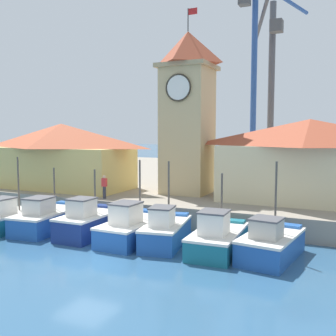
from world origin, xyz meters
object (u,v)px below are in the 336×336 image
(fishing_boat_mid_right, at_px, (218,238))
(warehouse_right, at_px, (309,160))
(dock_worker_near_tower, at_px, (104,186))
(port_crane_far, at_px, (270,112))
(fishing_boat_mid_left, at_px, (134,227))
(warehouse_left, at_px, (62,155))
(port_crane_near, at_px, (255,99))
(fishing_boat_center, at_px, (166,231))
(fishing_boat_far_left, at_px, (11,218))
(fishing_boat_left_outer, at_px, (48,218))
(fishing_boat_right_inner, at_px, (271,243))
(clock_tower, at_px, (188,109))
(fishing_boat_left_inner, at_px, (89,222))

(fishing_boat_mid_right, distance_m, warehouse_right, 9.96)
(warehouse_right, xyz_separation_m, dock_worker_near_tower, (-12.69, -4.71, -1.91))
(fishing_boat_mid_right, relative_size, port_crane_far, 0.26)
(fishing_boat_mid_left, height_order, fishing_boat_mid_right, fishing_boat_mid_left)
(warehouse_left, bearing_deg, port_crane_near, 45.91)
(warehouse_left, xyz_separation_m, port_crane_near, (12.63, 13.04, 5.02))
(fishing_boat_center, relative_size, fishing_boat_mid_right, 0.97)
(fishing_boat_far_left, xyz_separation_m, fishing_boat_left_outer, (2.22, 0.75, 0.05))
(fishing_boat_mid_left, relative_size, fishing_boat_mid_right, 1.07)
(fishing_boat_right_inner, height_order, warehouse_right, warehouse_right)
(clock_tower, bearing_deg, fishing_boat_left_inner, -103.51)
(fishing_boat_mid_right, distance_m, fishing_boat_right_inner, 2.54)
(port_crane_near, bearing_deg, warehouse_left, -134.09)
(fishing_boat_left_outer, height_order, clock_tower, clock_tower)
(fishing_boat_center, relative_size, fishing_boat_right_inner, 1.01)
(fishing_boat_mid_right, bearing_deg, fishing_boat_mid_left, -179.30)
(fishing_boat_left_outer, relative_size, port_crane_far, 0.30)
(fishing_boat_mid_right, distance_m, dock_worker_near_tower, 10.35)
(fishing_boat_left_outer, xyz_separation_m, warehouse_left, (-5.00, 7.24, 3.25))
(fishing_boat_mid_left, bearing_deg, fishing_boat_left_inner, -176.09)
(fishing_boat_far_left, height_order, fishing_boat_left_outer, fishing_boat_far_left)
(fishing_boat_left_outer, bearing_deg, fishing_boat_mid_left, 1.44)
(fishing_boat_mid_right, relative_size, warehouse_left, 0.40)
(fishing_boat_far_left, xyz_separation_m, port_crane_near, (9.85, 21.02, 8.33))
(fishing_boat_center, xyz_separation_m, port_crane_near, (-0.09, 20.08, 8.26))
(fishing_boat_center, xyz_separation_m, fishing_boat_mid_right, (2.82, 0.01, -0.03))
(fishing_boat_left_inner, height_order, fishing_boat_mid_left, fishing_boat_mid_left)
(fishing_boat_center, bearing_deg, fishing_boat_left_outer, -178.58)
(fishing_boat_center, xyz_separation_m, clock_tower, (-2.47, 8.92, 6.80))
(fishing_boat_far_left, bearing_deg, port_crane_far, 57.48)
(port_crane_far, bearing_deg, clock_tower, -116.63)
(dock_worker_near_tower, bearing_deg, fishing_boat_far_left, -123.71)
(fishing_boat_left_inner, distance_m, warehouse_left, 11.31)
(fishing_boat_center, bearing_deg, fishing_boat_mid_left, -178.63)
(fishing_boat_far_left, height_order, fishing_boat_mid_left, fishing_boat_far_left)
(fishing_boat_left_outer, relative_size, dock_worker_near_tower, 3.26)
(fishing_boat_mid_right, xyz_separation_m, fishing_boat_right_inner, (2.54, 0.07, 0.00))
(fishing_boat_left_outer, xyz_separation_m, port_crane_near, (7.63, 20.27, 8.27))
(fishing_boat_left_inner, relative_size, warehouse_right, 0.38)
(fishing_boat_mid_left, bearing_deg, port_crane_far, 77.95)
(warehouse_right, bearing_deg, fishing_boat_left_outer, -146.98)
(fishing_boat_left_outer, height_order, fishing_boat_mid_left, fishing_boat_mid_left)
(fishing_boat_mid_right, bearing_deg, port_crane_far, 93.12)
(warehouse_left, relative_size, dock_worker_near_tower, 7.19)
(fishing_boat_mid_left, bearing_deg, fishing_boat_far_left, -173.66)
(warehouse_right, bearing_deg, fishing_boat_center, -124.77)
(fishing_boat_left_outer, bearing_deg, warehouse_left, 124.64)
(warehouse_left, height_order, dock_worker_near_tower, warehouse_left)
(fishing_boat_right_inner, distance_m, dock_worker_near_tower, 12.68)
(clock_tower, relative_size, dock_worker_near_tower, 8.27)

